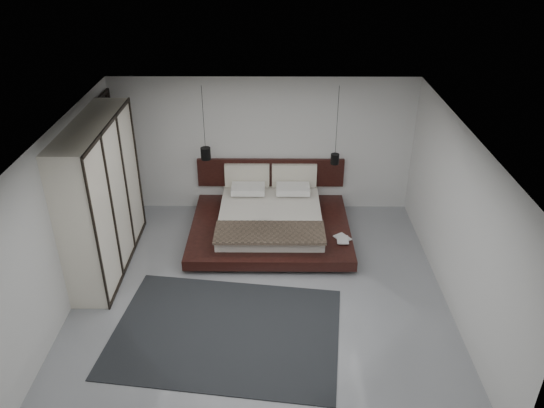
{
  "coord_description": "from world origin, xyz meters",
  "views": [
    {
      "loc": [
        0.23,
        -6.92,
        5.49
      ],
      "look_at": [
        0.18,
        1.2,
        1.04
      ],
      "focal_mm": 35.0,
      "sensor_mm": 36.0,
      "label": 1
    }
  ],
  "objects_px": {
    "lattice_screen": "(111,161)",
    "wardrobe": "(101,197)",
    "rug": "(226,331)",
    "pendant_right": "(335,159)",
    "bed": "(270,220)",
    "pendant_left": "(206,153)"
  },
  "relations": [
    {
      "from": "lattice_screen",
      "to": "wardrobe",
      "type": "height_order",
      "value": "wardrobe"
    },
    {
      "from": "wardrobe",
      "to": "pendant_right",
      "type": "bearing_deg",
      "value": 19.79
    },
    {
      "from": "wardrobe",
      "to": "rug",
      "type": "relative_size",
      "value": 0.8
    },
    {
      "from": "bed",
      "to": "pendant_right",
      "type": "height_order",
      "value": "pendant_right"
    },
    {
      "from": "wardrobe",
      "to": "rug",
      "type": "bearing_deg",
      "value": -39.61
    },
    {
      "from": "lattice_screen",
      "to": "wardrobe",
      "type": "relative_size",
      "value": 0.97
    },
    {
      "from": "lattice_screen",
      "to": "wardrobe",
      "type": "bearing_deg",
      "value": -80.6
    },
    {
      "from": "bed",
      "to": "pendant_right",
      "type": "bearing_deg",
      "value": 21.83
    },
    {
      "from": "lattice_screen",
      "to": "pendant_right",
      "type": "height_order",
      "value": "pendant_right"
    },
    {
      "from": "pendant_left",
      "to": "wardrobe",
      "type": "xyz_separation_m",
      "value": [
        -1.6,
        -1.47,
        -0.17
      ]
    },
    {
      "from": "lattice_screen",
      "to": "bed",
      "type": "xyz_separation_m",
      "value": [
        3.09,
        -0.55,
        -1.0
      ]
    },
    {
      "from": "pendant_right",
      "to": "bed",
      "type": "bearing_deg",
      "value": -158.17
    },
    {
      "from": "lattice_screen",
      "to": "pendant_right",
      "type": "distance_m",
      "value": 4.33
    },
    {
      "from": "pendant_right",
      "to": "lattice_screen",
      "type": "bearing_deg",
      "value": 179.27
    },
    {
      "from": "wardrobe",
      "to": "rug",
      "type": "xyz_separation_m",
      "value": [
        2.2,
        -1.82,
        -1.3
      ]
    },
    {
      "from": "pendant_right",
      "to": "rug",
      "type": "distance_m",
      "value": 4.03
    },
    {
      "from": "lattice_screen",
      "to": "rug",
      "type": "xyz_separation_m",
      "value": [
        2.45,
        -3.34,
        -1.29
      ]
    },
    {
      "from": "lattice_screen",
      "to": "pendant_right",
      "type": "bearing_deg",
      "value": -0.73
    },
    {
      "from": "rug",
      "to": "lattice_screen",
      "type": "bearing_deg",
      "value": 126.28
    },
    {
      "from": "pendant_left",
      "to": "wardrobe",
      "type": "bearing_deg",
      "value": -137.53
    },
    {
      "from": "bed",
      "to": "rug",
      "type": "bearing_deg",
      "value": -102.78
    },
    {
      "from": "bed",
      "to": "pendant_left",
      "type": "relative_size",
      "value": 2.09
    }
  ]
}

